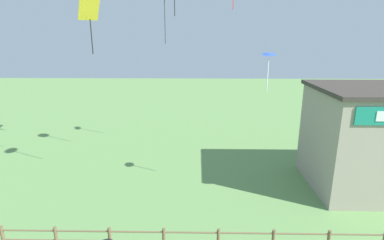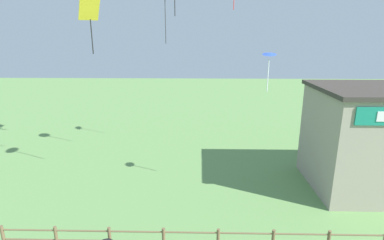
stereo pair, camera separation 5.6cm
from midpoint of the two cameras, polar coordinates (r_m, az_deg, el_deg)
The scene contains 4 objects.
wooden_fence at distance 13.56m, azimuth -0.09°, elevation -21.77°, with size 16.22×0.14×1.18m.
seaside_building at distance 20.89m, azimuth 32.77°, elevation -3.06°, with size 8.19×5.88×6.16m.
kite_blue_delta at distance 16.07m, azimuth 14.59°, elevation 11.57°, with size 0.81×0.81×2.04m.
kite_yellow_diamond at distance 15.13m, azimuth -18.80°, elevation 18.91°, with size 1.13×1.09×2.59m.
Camera 2 is at (0.31, -4.83, 8.93)m, focal length 28.00 mm.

